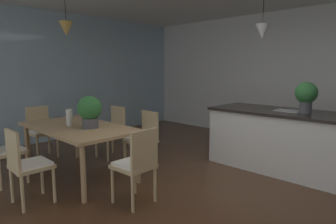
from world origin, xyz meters
name	(u,v)px	position (x,y,z in m)	size (l,w,h in m)	color
ground_plane	(213,195)	(0.00, 0.00, -0.02)	(10.00, 8.40, 0.04)	#4C301E
wall_back_kitchen	(312,77)	(0.00, 3.26, 1.35)	(10.00, 0.12, 2.70)	silver
window_wall_left_glazing	(57,77)	(-4.06, 0.00, 1.35)	(0.06, 8.40, 2.70)	#9EB7C6
dining_table	(78,130)	(-1.74, -0.82, 0.66)	(1.81, 0.97, 0.72)	tan
chair_kitchen_end	(136,163)	(-0.47, -0.81, 0.47)	(0.42, 0.42, 0.87)	tan
chair_far_right	(143,138)	(-1.33, 0.04, 0.47)	(0.43, 0.43, 0.87)	tan
chair_near_left	(3,150)	(-2.14, -1.67, 0.47)	(0.42, 0.42, 0.87)	tan
chair_near_right	(27,164)	(-1.33, -1.67, 0.47)	(0.41, 0.41, 0.87)	tan
chair_far_left	(112,130)	(-2.15, 0.04, 0.47)	(0.40, 0.40, 0.87)	tan
chair_window_end	(41,130)	(-3.01, -0.82, 0.47)	(0.40, 0.40, 0.87)	tan
kitchen_island	(283,140)	(0.24, 1.45, 0.46)	(2.15, 0.92, 0.91)	silver
pendant_over_table	(66,28)	(-1.90, -0.84, 2.06)	(0.19, 0.19, 0.73)	black
pendant_over_island_main	(262,32)	(-0.17, 1.45, 2.08)	(0.21, 0.21, 0.74)	black
potted_plant_on_island	(306,95)	(0.52, 1.45, 1.16)	(0.30, 0.30, 0.44)	#4C4C51
potted_plant_on_table	(90,110)	(-1.49, -0.77, 0.97)	(0.33, 0.33, 0.44)	#4C4C51
vase_on_dining_table	(69,118)	(-1.83, -0.89, 0.84)	(0.09, 0.09, 0.23)	silver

